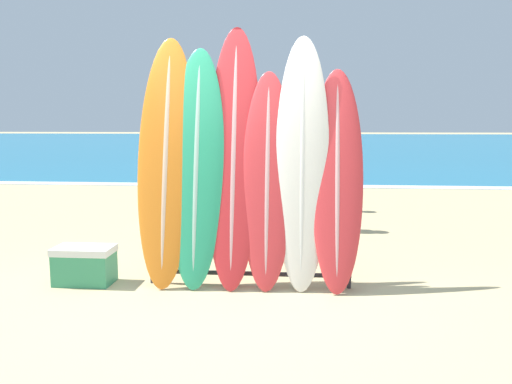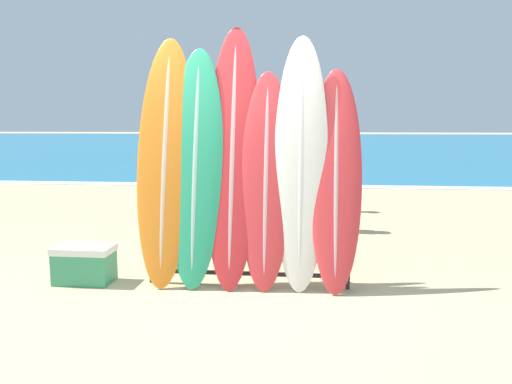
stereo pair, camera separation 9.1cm
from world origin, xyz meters
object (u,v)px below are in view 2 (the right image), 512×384
at_px(surfboard_slot_5, 336,179).
at_px(person_far_left, 305,158).
at_px(surfboard_slot_0, 166,161).
at_px(surfboard_slot_2, 233,156).
at_px(surfboard_rack, 248,242).
at_px(person_mid_beach, 297,165).
at_px(surfboard_slot_3, 266,180).
at_px(cooler_box, 84,264).
at_px(surfboard_slot_1, 196,166).
at_px(person_near_water, 207,158).
at_px(surfboard_slot_4, 301,163).
at_px(person_far_right, 152,170).

xyz_separation_m(surfboard_slot_5, person_far_left, (-0.32, 4.30, -0.11)).
height_order(surfboard_slot_0, surfboard_slot_2, surfboard_slot_2).
distance_m(surfboard_rack, person_mid_beach, 2.73).
height_order(surfboard_slot_2, surfboard_slot_3, surfboard_slot_2).
bearing_deg(surfboard_slot_2, surfboard_slot_0, -177.28).
bearing_deg(surfboard_slot_0, surfboard_rack, -4.28).
bearing_deg(cooler_box, surfboard_slot_1, 6.30).
bearing_deg(person_near_water, surfboard_slot_4, -123.09).
bearing_deg(cooler_box, person_near_water, 84.60).
bearing_deg(surfboard_slot_0, surfboard_slot_3, -2.11).
distance_m(surfboard_slot_0, person_near_water, 4.11).
relative_size(person_far_right, cooler_box, 2.76).
distance_m(surfboard_slot_1, surfboard_slot_2, 0.37).
bearing_deg(surfboard_slot_4, person_far_right, 130.45).
xyz_separation_m(person_near_water, person_far_right, (-0.59, -1.37, -0.10)).
distance_m(surfboard_slot_1, surfboard_slot_5, 1.35).
relative_size(person_far_left, cooler_box, 3.02).
bearing_deg(surfboard_slot_1, person_near_water, 99.96).
bearing_deg(cooler_box, person_far_right, 93.90).
relative_size(surfboard_rack, surfboard_slot_1, 0.85).
height_order(person_near_water, person_far_right, person_near_water).
xyz_separation_m(surfboard_rack, person_mid_beach, (0.42, 2.65, 0.53)).
bearing_deg(surfboard_slot_1, surfboard_slot_4, -0.28).
distance_m(surfboard_slot_2, person_mid_beach, 2.64).
distance_m(surfboard_slot_2, surfboard_slot_4, 0.67).
xyz_separation_m(surfboard_slot_1, person_mid_beach, (0.93, 2.60, -0.20)).
bearing_deg(person_near_water, surfboard_slot_2, -131.18).
distance_m(person_near_water, person_mid_beach, 2.23).
distance_m(surfboard_rack, person_far_left, 4.38).
height_order(surfboard_slot_1, surfboard_slot_4, surfboard_slot_4).
bearing_deg(surfboard_slot_3, surfboard_rack, -172.15).
bearing_deg(person_near_water, person_mid_beach, -98.22).
relative_size(person_near_water, person_far_right, 1.11).
bearing_deg(surfboard_rack, surfboard_slot_5, 1.73).
height_order(surfboard_slot_0, surfboard_slot_5, surfboard_slot_0).
relative_size(surfboard_rack, person_near_water, 1.12).
distance_m(surfboard_slot_0, cooler_box, 1.32).
bearing_deg(person_far_left, person_mid_beach, 84.54).
bearing_deg(surfboard_slot_5, person_mid_beach, 99.00).
bearing_deg(surfboard_rack, cooler_box, -177.37).
bearing_deg(surfboard_slot_3, person_far_left, 85.43).
height_order(person_far_right, cooler_box, person_far_right).
distance_m(surfboard_slot_0, surfboard_slot_1, 0.31).
bearing_deg(person_far_left, surfboard_slot_4, 87.74).
distance_m(surfboard_slot_0, surfboard_slot_4, 1.32).
xyz_separation_m(person_far_left, person_far_right, (-2.34, -1.55, -0.08)).
xyz_separation_m(surfboard_slot_5, person_near_water, (-2.06, 4.12, -0.09)).
relative_size(surfboard_rack, surfboard_slot_2, 0.78).
bearing_deg(person_far_right, surfboard_slot_2, -122.34).
distance_m(surfboard_slot_4, cooler_box, 2.37).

